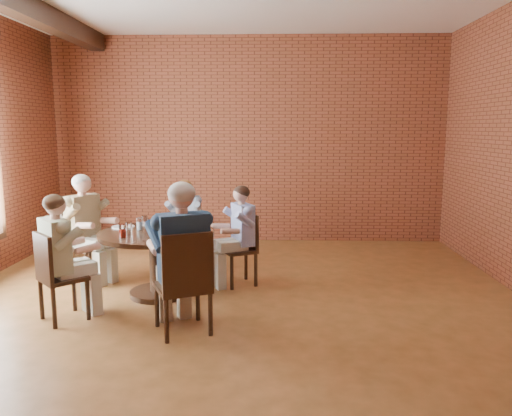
{
  "coord_description": "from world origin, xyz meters",
  "views": [
    {
      "loc": [
        0.41,
        -4.87,
        1.91
      ],
      "look_at": [
        0.21,
        1.0,
        0.96
      ],
      "focal_mm": 35.0,
      "sensor_mm": 36.0,
      "label": 1
    }
  ],
  "objects_px": {
    "dining_table": "(157,251)",
    "chair_b": "(186,233)",
    "diner_a": "(239,236)",
    "diner_e": "(182,258)",
    "smartphone": "(168,241)",
    "chair_c": "(82,240)",
    "chair_d": "(55,273)",
    "diner_c": "(86,228)",
    "diner_d": "(62,258)",
    "chair_a": "(244,246)",
    "chair_e": "(185,280)",
    "diner_b": "(185,225)"
  },
  "relations": [
    {
      "from": "chair_a",
      "to": "diner_c",
      "type": "bearing_deg",
      "value": -118.0
    },
    {
      "from": "chair_c",
      "to": "diner_c",
      "type": "height_order",
      "value": "diner_c"
    },
    {
      "from": "chair_c",
      "to": "diner_e",
      "type": "bearing_deg",
      "value": -107.43
    },
    {
      "from": "diner_a",
      "to": "diner_b",
      "type": "distance_m",
      "value": 1.03
    },
    {
      "from": "chair_c",
      "to": "diner_c",
      "type": "relative_size",
      "value": 0.7
    },
    {
      "from": "dining_table",
      "to": "diner_a",
      "type": "xyz_separation_m",
      "value": [
        0.9,
        0.44,
        0.08
      ]
    },
    {
      "from": "diner_c",
      "to": "chair_d",
      "type": "relative_size",
      "value": 1.48
    },
    {
      "from": "chair_d",
      "to": "smartphone",
      "type": "xyz_separation_m",
      "value": [
        1.06,
        0.31,
        0.26
      ]
    },
    {
      "from": "dining_table",
      "to": "diner_c",
      "type": "xyz_separation_m",
      "value": [
        -1.01,
        0.54,
        0.14
      ]
    },
    {
      "from": "chair_a",
      "to": "chair_b",
      "type": "bearing_deg",
      "value": -156.21
    },
    {
      "from": "diner_b",
      "to": "chair_d",
      "type": "xyz_separation_m",
      "value": [
        -0.95,
        -1.92,
        -0.11
      ]
    },
    {
      "from": "chair_e",
      "to": "smartphone",
      "type": "distance_m",
      "value": 0.7
    },
    {
      "from": "diner_a",
      "to": "diner_b",
      "type": "height_order",
      "value": "diner_a"
    },
    {
      "from": "chair_b",
      "to": "diner_b",
      "type": "distance_m",
      "value": 0.15
    },
    {
      "from": "dining_table",
      "to": "diner_c",
      "type": "distance_m",
      "value": 1.16
    },
    {
      "from": "chair_e",
      "to": "diner_a",
      "type": "bearing_deg",
      "value": -129.3
    },
    {
      "from": "diner_d",
      "to": "smartphone",
      "type": "xyz_separation_m",
      "value": [
        1.01,
        0.26,
        0.12
      ]
    },
    {
      "from": "chair_e",
      "to": "smartphone",
      "type": "bearing_deg",
      "value": -90.14
    },
    {
      "from": "chair_b",
      "to": "diner_b",
      "type": "height_order",
      "value": "diner_b"
    },
    {
      "from": "dining_table",
      "to": "diner_c",
      "type": "relative_size",
      "value": 0.97
    },
    {
      "from": "chair_d",
      "to": "smartphone",
      "type": "height_order",
      "value": "chair_d"
    },
    {
      "from": "diner_a",
      "to": "dining_table",
      "type": "bearing_deg",
      "value": -90.0
    },
    {
      "from": "diner_a",
      "to": "diner_d",
      "type": "bearing_deg",
      "value": -80.35
    },
    {
      "from": "chair_a",
      "to": "diner_a",
      "type": "bearing_deg",
      "value": -90.0
    },
    {
      "from": "diner_d",
      "to": "smartphone",
      "type": "height_order",
      "value": "diner_d"
    },
    {
      "from": "chair_d",
      "to": "diner_e",
      "type": "bearing_deg",
      "value": -143.01
    },
    {
      "from": "diner_b",
      "to": "chair_d",
      "type": "height_order",
      "value": "diner_b"
    },
    {
      "from": "chair_c",
      "to": "chair_d",
      "type": "distance_m",
      "value": 1.42
    },
    {
      "from": "diner_c",
      "to": "chair_e",
      "type": "bearing_deg",
      "value": -108.93
    },
    {
      "from": "diner_d",
      "to": "smartphone",
      "type": "relative_size",
      "value": 9.36
    },
    {
      "from": "chair_c",
      "to": "diner_d",
      "type": "bearing_deg",
      "value": -138.59
    },
    {
      "from": "chair_e",
      "to": "diner_d",
      "type": "bearing_deg",
      "value": -39.77
    },
    {
      "from": "dining_table",
      "to": "diner_b",
      "type": "distance_m",
      "value": 1.12
    },
    {
      "from": "chair_a",
      "to": "diner_d",
      "type": "bearing_deg",
      "value": -80.66
    },
    {
      "from": "dining_table",
      "to": "diner_b",
      "type": "xyz_separation_m",
      "value": [
        0.12,
        1.11,
        0.08
      ]
    },
    {
      "from": "diner_a",
      "to": "diner_e",
      "type": "xyz_separation_m",
      "value": [
        -0.43,
        -1.44,
        0.1
      ]
    },
    {
      "from": "chair_a",
      "to": "chair_d",
      "type": "xyz_separation_m",
      "value": [
        -1.79,
        -1.28,
        0.01
      ]
    },
    {
      "from": "diner_a",
      "to": "smartphone",
      "type": "bearing_deg",
      "value": -61.41
    },
    {
      "from": "chair_c",
      "to": "diner_c",
      "type": "xyz_separation_m",
      "value": [
        0.08,
        -0.04,
        0.16
      ]
    },
    {
      "from": "chair_d",
      "to": "diner_d",
      "type": "height_order",
      "value": "diner_d"
    },
    {
      "from": "dining_table",
      "to": "chair_c",
      "type": "height_order",
      "value": "chair_c"
    },
    {
      "from": "chair_d",
      "to": "chair_a",
      "type": "bearing_deg",
      "value": -98.93
    },
    {
      "from": "diner_c",
      "to": "diner_e",
      "type": "distance_m",
      "value": 2.14
    },
    {
      "from": "diner_a",
      "to": "diner_e",
      "type": "bearing_deg",
      "value": -42.52
    },
    {
      "from": "dining_table",
      "to": "diner_e",
      "type": "xyz_separation_m",
      "value": [
        0.47,
        -1.01,
        0.18
      ]
    },
    {
      "from": "chair_b",
      "to": "chair_e",
      "type": "distance_m",
      "value": 2.31
    },
    {
      "from": "chair_b",
      "to": "diner_c",
      "type": "distance_m",
      "value": 1.32
    },
    {
      "from": "dining_table",
      "to": "chair_b",
      "type": "relative_size",
      "value": 1.49
    },
    {
      "from": "diner_b",
      "to": "diner_c",
      "type": "xyz_separation_m",
      "value": [
        -1.13,
        -0.57,
        0.06
      ]
    },
    {
      "from": "dining_table",
      "to": "diner_a",
      "type": "relative_size",
      "value": 1.07
    }
  ]
}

